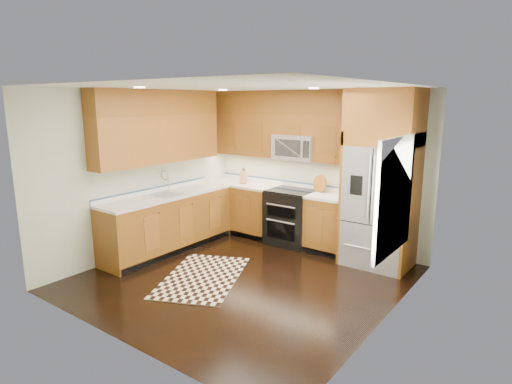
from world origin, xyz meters
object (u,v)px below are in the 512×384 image
Objects in this scene: rug at (203,277)px; utensil_crock at (350,189)px; knife_block at (244,177)px; range at (291,217)px; refrigerator at (381,179)px.

utensil_crock reaches higher than rug.
knife_block is at bearing -176.93° from utensil_crock.
utensil_crock is (1.22, 2.12, 1.06)m from rug.
refrigerator is (1.55, -0.04, 0.83)m from range.
refrigerator is at bearing -1.48° from knife_block.
range is 2.56× the size of utensil_crock.
rug is (-1.77, -1.94, -1.30)m from refrigerator.
range is 0.36× the size of refrigerator.
refrigerator reaches higher than range.
utensil_crock reaches higher than knife_block.
utensil_crock is at bearing 162.17° from refrigerator.
utensil_crock is at bearing 35.52° from rug.
knife_block reaches higher than rug.
knife_block is at bearing 178.52° from refrigerator.
refrigerator is at bearing -17.83° from utensil_crock.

